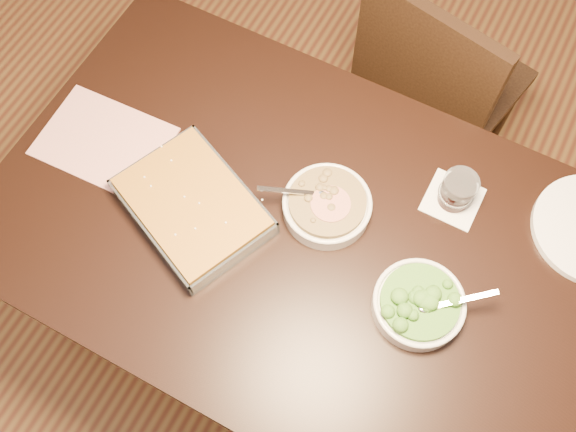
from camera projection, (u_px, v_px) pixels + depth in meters
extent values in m
plane|color=#462114|center=(293.00, 317.00, 2.14)|extent=(4.00, 4.00, 0.00)
cube|color=black|center=(295.00, 231.00, 1.48)|extent=(1.40, 0.90, 0.04)
cube|color=black|center=(294.00, 242.00, 1.54)|extent=(1.26, 0.76, 0.08)
cylinder|color=black|center=(38.00, 295.00, 1.80)|extent=(0.07, 0.07, 0.71)
cylinder|color=black|center=(177.00, 102.00, 2.08)|extent=(0.07, 0.07, 0.71)
cylinder|color=black|center=(545.00, 271.00, 1.83)|extent=(0.07, 0.07, 0.71)
cube|color=#B13236|center=(104.00, 141.00, 1.55)|extent=(0.31, 0.23, 0.01)
cube|color=white|center=(453.00, 200.00, 1.49)|extent=(0.12, 0.12, 0.00)
cylinder|color=silver|center=(327.00, 207.00, 1.46)|extent=(0.20, 0.20, 0.04)
torus|color=silver|center=(327.00, 203.00, 1.44)|extent=(0.20, 0.20, 0.01)
cylinder|color=#3E2E10|center=(327.00, 202.00, 1.44)|extent=(0.18, 0.18, 0.02)
cube|color=silver|center=(300.00, 200.00, 1.42)|extent=(0.12, 0.07, 0.04)
cylinder|color=maroon|center=(331.00, 204.00, 1.42)|extent=(0.09, 0.09, 0.00)
cylinder|color=silver|center=(418.00, 305.00, 1.36)|extent=(0.19, 0.19, 0.04)
torus|color=silver|center=(420.00, 302.00, 1.34)|extent=(0.20, 0.20, 0.01)
cylinder|color=#14430F|center=(420.00, 302.00, 1.34)|extent=(0.17, 0.17, 0.02)
cube|color=silver|center=(450.00, 295.00, 1.33)|extent=(0.11, 0.09, 0.04)
cube|color=silver|center=(194.00, 211.00, 1.47)|extent=(0.40, 0.35, 0.01)
cube|color=#622D0E|center=(192.00, 206.00, 1.45)|extent=(0.38, 0.33, 0.05)
cube|color=silver|center=(235.00, 178.00, 1.48)|extent=(0.30, 0.14, 0.04)
cube|color=silver|center=(149.00, 236.00, 1.42)|extent=(0.30, 0.14, 0.04)
cube|color=silver|center=(235.00, 259.00, 1.40)|extent=(0.10, 0.22, 0.04)
cube|color=silver|center=(153.00, 158.00, 1.50)|extent=(0.10, 0.22, 0.04)
cylinder|color=black|center=(456.00, 193.00, 1.46)|extent=(0.07, 0.07, 0.07)
cylinder|color=silver|center=(461.00, 184.00, 1.42)|extent=(0.08, 0.08, 0.02)
cube|color=black|center=(443.00, 83.00, 2.01)|extent=(0.50, 0.50, 0.04)
cylinder|color=black|center=(502.00, 118.00, 2.23)|extent=(0.04, 0.04, 0.41)
cylinder|color=black|center=(442.00, 189.00, 2.11)|extent=(0.04, 0.04, 0.41)
cylinder|color=black|center=(416.00, 63.00, 2.32)|extent=(0.04, 0.04, 0.41)
cylinder|color=black|center=(355.00, 128.00, 2.21)|extent=(0.04, 0.04, 0.41)
cube|color=black|center=(422.00, 73.00, 1.73)|extent=(0.42, 0.12, 0.45)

